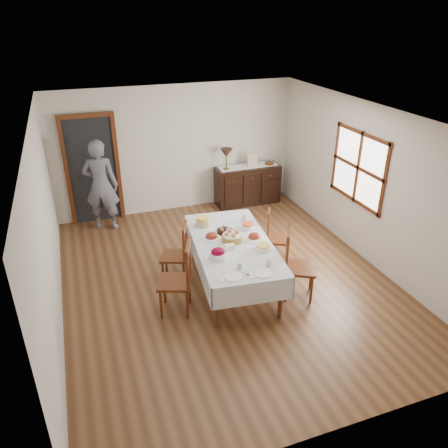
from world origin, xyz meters
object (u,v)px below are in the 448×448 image
object	(u,v)px
chair_left_far	(177,253)
chair_right_near	(296,264)
table_lamp	(226,154)
person	(101,182)
chair_right_far	(275,236)
sideboard	(248,185)
chair_left_near	(178,278)
dining_table	(233,248)

from	to	relation	value
chair_left_far	chair_right_near	size ratio (longest dim) A/B	0.89
table_lamp	person	bearing A→B (deg)	-176.55
chair_right_far	person	bearing A→B (deg)	76.59
sideboard	person	xyz separation A→B (m)	(-3.09, -0.18, 0.53)
chair_left_near	chair_right_far	distance (m)	2.04
chair_right_far	chair_left_near	bearing A→B (deg)	140.79
chair_left_near	sideboard	xyz separation A→B (m)	(2.38, 3.24, -0.13)
chair_left_near	chair_right_far	bearing A→B (deg)	133.29
table_lamp	chair_left_far	bearing A→B (deg)	-124.93
chair_right_near	person	distance (m)	4.10
chair_right_near	table_lamp	xyz separation A→B (m)	(0.15, 3.43, 0.65)
chair_left_far	table_lamp	size ratio (longest dim) A/B	2.12
chair_left_near	sideboard	size ratio (longest dim) A/B	0.77
sideboard	person	size ratio (longest dim) A/B	0.74
chair_left_near	person	distance (m)	3.17
chair_right_far	sideboard	bearing A→B (deg)	16.01
dining_table	chair_left_far	world-z (taller)	chair_left_far
person	table_lamp	world-z (taller)	person
chair_left_near	chair_right_near	bearing A→B (deg)	103.02
chair_left_far	sideboard	bearing A→B (deg)	159.96
sideboard	person	distance (m)	3.14
chair_right_near	table_lamp	world-z (taller)	table_lamp
chair_left_near	chair_left_far	size ratio (longest dim) A/B	1.12
chair_left_near	chair_right_far	world-z (taller)	chair_left_near
chair_left_near	chair_right_near	world-z (taller)	same
chair_right_near	person	bearing A→B (deg)	65.48
chair_left_far	chair_right_near	bearing A→B (deg)	78.99
chair_left_near	table_lamp	bearing A→B (deg)	169.93
chair_right_near	chair_right_far	world-z (taller)	chair_right_near
chair_right_near	sideboard	distance (m)	3.52
chair_right_near	chair_left_near	bearing A→B (deg)	111.68
chair_left_far	sideboard	distance (m)	3.30
chair_right_far	table_lamp	world-z (taller)	table_lamp
chair_right_far	dining_table	bearing A→B (deg)	143.23
chair_right_near	table_lamp	size ratio (longest dim) A/B	2.36
chair_right_far	table_lamp	xyz separation A→B (m)	(0.00, 2.42, 0.72)
chair_left_near	chair_right_far	xyz separation A→B (m)	(1.88, 0.80, -0.08)
person	chair_right_near	bearing A→B (deg)	146.01
chair_left_far	chair_right_far	distance (m)	1.70
chair_left_far	dining_table	bearing A→B (deg)	82.21
sideboard	person	bearing A→B (deg)	-176.69
chair_left_near	chair_right_near	xyz separation A→B (m)	(1.72, -0.22, -0.00)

